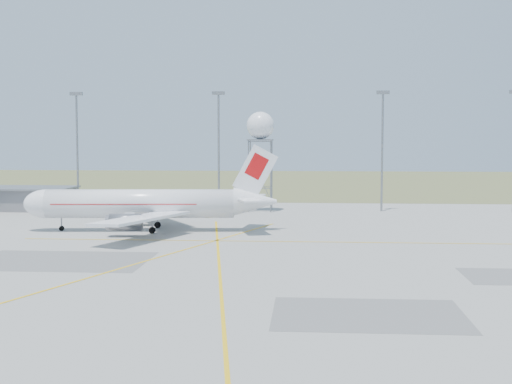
{
  "coord_description": "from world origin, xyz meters",
  "views": [
    {
      "loc": [
        5.62,
        -56.41,
        13.06
      ],
      "look_at": [
        -1.58,
        40.0,
        5.27
      ],
      "focal_mm": 50.0,
      "sensor_mm": 36.0,
      "label": 1
    }
  ],
  "objects": [
    {
      "name": "ground",
      "position": [
        0.0,
        0.0,
        0.0
      ],
      "size": [
        400.0,
        400.0,
        0.0
      ],
      "primitive_type": "plane",
      "color": "#A2A19C",
      "rests_on": "ground"
    },
    {
      "name": "mast_c",
      "position": [
        18.0,
        66.0,
        12.07
      ],
      "size": [
        2.2,
        0.5,
        20.5
      ],
      "color": "gray",
      "rests_on": "ground"
    },
    {
      "name": "grass_strip",
      "position": [
        0.0,
        140.0,
        0.01
      ],
      "size": [
        400.0,
        120.0,
        0.03
      ],
      "primitive_type": "cube",
      "color": "#5E6939",
      "rests_on": "ground"
    },
    {
      "name": "mast_a",
      "position": [
        -35.0,
        66.0,
        12.07
      ],
      "size": [
        2.2,
        0.5,
        20.5
      ],
      "color": "gray",
      "rests_on": "ground"
    },
    {
      "name": "mast_b",
      "position": [
        -10.0,
        66.0,
        12.07
      ],
      "size": [
        2.2,
        0.5,
        20.5
      ],
      "color": "gray",
      "rests_on": "ground"
    },
    {
      "name": "fire_truck",
      "position": [
        -22.36,
        60.09,
        1.55
      ],
      "size": [
        8.48,
        5.72,
        3.23
      ],
      "rotation": [
        0.0,
        0.0,
        0.42
      ],
      "color": "yellow",
      "rests_on": "ground"
    },
    {
      "name": "radar_tower",
      "position": [
        -2.69,
        64.79,
        9.52
      ],
      "size": [
        4.69,
        4.69,
        16.97
      ],
      "color": "gray",
      "rests_on": "ground"
    },
    {
      "name": "building_grey",
      "position": [
        -45.0,
        64.0,
        1.97
      ],
      "size": [
        19.0,
        10.0,
        3.9
      ],
      "color": "slate",
      "rests_on": "ground"
    },
    {
      "name": "airliner_main",
      "position": [
        -16.67,
        38.52,
        3.61
      ],
      "size": [
        34.66,
        33.6,
        11.79
      ],
      "rotation": [
        0.0,
        0.0,
        3.22
      ],
      "color": "white",
      "rests_on": "ground"
    }
  ]
}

